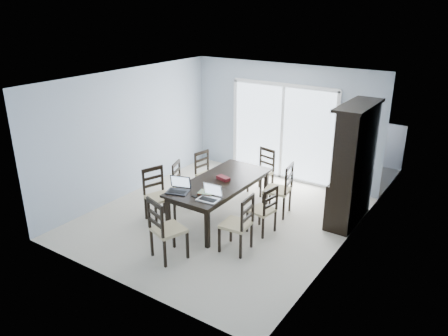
{
  "coord_description": "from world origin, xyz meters",
  "views": [
    {
      "loc": [
        4.15,
        -6.09,
        3.82
      ],
      "look_at": [
        0.08,
        0.0,
        1.02
      ],
      "focal_mm": 35.0,
      "sensor_mm": 36.0,
      "label": 1
    }
  ],
  "objects_px": {
    "chair_right_mid": "(266,205)",
    "china_hutch": "(353,166)",
    "chair_left_far": "(205,168)",
    "laptop_silver": "(208,197)",
    "chair_left_near": "(156,189)",
    "chair_right_near": "(241,218)",
    "chair_end_far": "(264,166)",
    "chair_right_far": "(283,184)",
    "laptop_dark": "(177,189)",
    "chair_left_mid": "(181,179)",
    "dining_table": "(220,185)",
    "game_box": "(223,178)",
    "cell_phone": "(194,197)",
    "chair_end_near": "(163,223)",
    "hot_tub": "(272,140)"
  },
  "relations": [
    {
      "from": "chair_end_near",
      "to": "hot_tub",
      "type": "height_order",
      "value": "chair_end_near"
    },
    {
      "from": "game_box",
      "to": "chair_left_mid",
      "type": "bearing_deg",
      "value": -178.59
    },
    {
      "from": "chair_right_mid",
      "to": "china_hutch",
      "type": "bearing_deg",
      "value": -29.33
    },
    {
      "from": "laptop_silver",
      "to": "game_box",
      "type": "bearing_deg",
      "value": 103.99
    },
    {
      "from": "dining_table",
      "to": "game_box",
      "type": "height_order",
      "value": "game_box"
    },
    {
      "from": "chair_end_far",
      "to": "cell_phone",
      "type": "relative_size",
      "value": 11.09
    },
    {
      "from": "laptop_silver",
      "to": "hot_tub",
      "type": "xyz_separation_m",
      "value": [
        -1.15,
        4.43,
        -0.35
      ]
    },
    {
      "from": "chair_left_far",
      "to": "chair_right_far",
      "type": "distance_m",
      "value": 1.8
    },
    {
      "from": "chair_end_far",
      "to": "game_box",
      "type": "height_order",
      "value": "chair_end_far"
    },
    {
      "from": "chair_left_near",
      "to": "chair_end_far",
      "type": "relative_size",
      "value": 1.05
    },
    {
      "from": "chair_left_mid",
      "to": "chair_right_mid",
      "type": "height_order",
      "value": "chair_left_mid"
    },
    {
      "from": "chair_left_near",
      "to": "laptop_dark",
      "type": "xyz_separation_m",
      "value": [
        0.65,
        -0.17,
        0.21
      ]
    },
    {
      "from": "chair_right_far",
      "to": "cell_phone",
      "type": "height_order",
      "value": "chair_right_far"
    },
    {
      "from": "hot_tub",
      "to": "chair_left_near",
      "type": "bearing_deg",
      "value": -91.59
    },
    {
      "from": "chair_end_near",
      "to": "laptop_dark",
      "type": "xyz_separation_m",
      "value": [
        -0.38,
        0.83,
        0.18
      ]
    },
    {
      "from": "china_hutch",
      "to": "chair_left_mid",
      "type": "height_order",
      "value": "china_hutch"
    },
    {
      "from": "chair_right_far",
      "to": "game_box",
      "type": "distance_m",
      "value": 1.13
    },
    {
      "from": "chair_left_far",
      "to": "hot_tub",
      "type": "xyz_separation_m",
      "value": [
        0.05,
        2.87,
        -0.1
      ]
    },
    {
      "from": "chair_end_far",
      "to": "chair_left_near",
      "type": "bearing_deg",
      "value": 78.04
    },
    {
      "from": "chair_right_mid",
      "to": "cell_phone",
      "type": "xyz_separation_m",
      "value": [
        -0.96,
        -0.77,
        0.21
      ]
    },
    {
      "from": "chair_left_far",
      "to": "laptop_silver",
      "type": "distance_m",
      "value": 1.99
    },
    {
      "from": "china_hutch",
      "to": "cell_phone",
      "type": "distance_m",
      "value": 2.9
    },
    {
      "from": "chair_left_near",
      "to": "chair_left_mid",
      "type": "xyz_separation_m",
      "value": [
        0.01,
        0.72,
        -0.06
      ]
    },
    {
      "from": "chair_right_near",
      "to": "chair_end_far",
      "type": "relative_size",
      "value": 1.05
    },
    {
      "from": "laptop_dark",
      "to": "laptop_silver",
      "type": "xyz_separation_m",
      "value": [
        0.62,
        0.04,
        -0.0
      ]
    },
    {
      "from": "chair_left_near",
      "to": "chair_left_far",
      "type": "bearing_deg",
      "value": -163.73
    },
    {
      "from": "chair_left_mid",
      "to": "laptop_silver",
      "type": "bearing_deg",
      "value": 37.4
    },
    {
      "from": "chair_left_far",
      "to": "laptop_silver",
      "type": "xyz_separation_m",
      "value": [
        1.21,
        -1.57,
        0.25
      ]
    },
    {
      "from": "chair_left_near",
      "to": "laptop_silver",
      "type": "distance_m",
      "value": 1.3
    },
    {
      "from": "chair_right_mid",
      "to": "chair_end_far",
      "type": "xyz_separation_m",
      "value": [
        -0.93,
        1.6,
        0.03
      ]
    },
    {
      "from": "laptop_silver",
      "to": "cell_phone",
      "type": "relative_size",
      "value": 3.84
    },
    {
      "from": "china_hutch",
      "to": "game_box",
      "type": "distance_m",
      "value": 2.35
    },
    {
      "from": "chair_left_mid",
      "to": "hot_tub",
      "type": "distance_m",
      "value": 3.59
    },
    {
      "from": "chair_right_mid",
      "to": "game_box",
      "type": "distance_m",
      "value": 1.01
    },
    {
      "from": "chair_right_mid",
      "to": "chair_end_far",
      "type": "distance_m",
      "value": 1.85
    },
    {
      "from": "china_hutch",
      "to": "laptop_silver",
      "type": "relative_size",
      "value": 5.82
    },
    {
      "from": "chair_end_near",
      "to": "chair_right_mid",
      "type": "bearing_deg",
      "value": 78.63
    },
    {
      "from": "hot_tub",
      "to": "laptop_dark",
      "type": "bearing_deg",
      "value": -83.24
    },
    {
      "from": "chair_end_far",
      "to": "laptop_dark",
      "type": "height_order",
      "value": "chair_end_far"
    },
    {
      "from": "chair_left_far",
      "to": "chair_end_far",
      "type": "xyz_separation_m",
      "value": [
        0.97,
        0.77,
        0.02
      ]
    },
    {
      "from": "chair_end_near",
      "to": "chair_right_far",
      "type": "bearing_deg",
      "value": 89.57
    },
    {
      "from": "china_hutch",
      "to": "chair_end_near",
      "type": "distance_m",
      "value": 3.54
    },
    {
      "from": "china_hutch",
      "to": "chair_left_near",
      "type": "bearing_deg",
      "value": -147.43
    },
    {
      "from": "chair_end_near",
      "to": "laptop_dark",
      "type": "distance_m",
      "value": 0.93
    },
    {
      "from": "chair_left_near",
      "to": "chair_right_mid",
      "type": "bearing_deg",
      "value": 126.16
    },
    {
      "from": "chair_left_far",
      "to": "game_box",
      "type": "distance_m",
      "value": 1.18
    },
    {
      "from": "chair_right_far",
      "to": "chair_end_far",
      "type": "relative_size",
      "value": 1.1
    },
    {
      "from": "chair_end_near",
      "to": "hot_tub",
      "type": "distance_m",
      "value": 5.39
    },
    {
      "from": "chair_left_mid",
      "to": "laptop_dark",
      "type": "relative_size",
      "value": 2.38
    },
    {
      "from": "dining_table",
      "to": "chair_right_near",
      "type": "xyz_separation_m",
      "value": [
        0.94,
        -0.8,
        -0.07
      ]
    }
  ]
}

